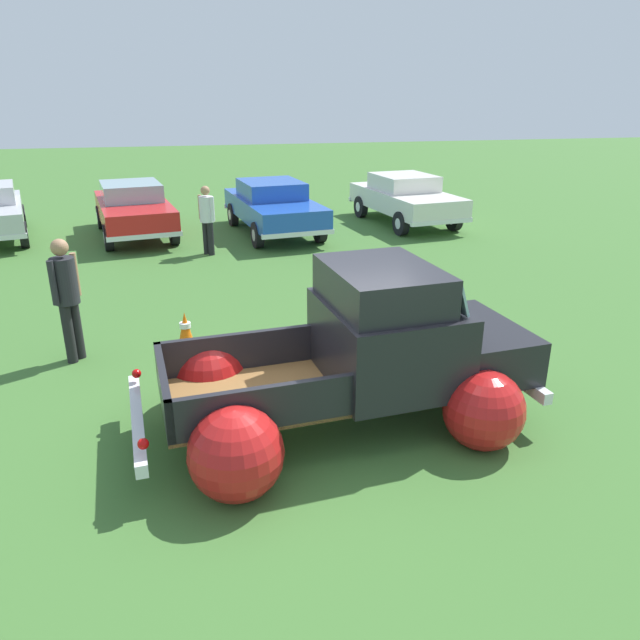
{
  "coord_description": "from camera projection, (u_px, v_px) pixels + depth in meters",
  "views": [
    {
      "loc": [
        -1.55,
        -6.1,
        3.76
      ],
      "look_at": [
        0.0,
        0.79,
        1.04
      ],
      "focal_mm": 33.65,
      "sensor_mm": 36.0,
      "label": 1
    }
  ],
  "objects": [
    {
      "name": "show_car_3",
      "position": [
        405.0,
        197.0,
        17.82
      ],
      "size": [
        2.43,
        4.47,
        1.43
      ],
      "rotation": [
        0.0,
        0.0,
        -1.44
      ],
      "color": "black",
      "rests_on": "ground"
    },
    {
      "name": "show_car_1",
      "position": [
        133.0,
        208.0,
        16.27
      ],
      "size": [
        2.52,
        4.62,
        1.43
      ],
      "rotation": [
        0.0,
        0.0,
        -1.4
      ],
      "color": "black",
      "rests_on": "ground"
    },
    {
      "name": "vintage_pickup_truck",
      "position": [
        366.0,
        363.0,
        7.06
      ],
      "size": [
        4.78,
        3.11,
        1.96
      ],
      "rotation": [
        0.0,
        0.0,
        0.1
      ],
      "color": "black",
      "rests_on": "ground"
    },
    {
      "name": "spectator_0",
      "position": [
        67.0,
        292.0,
        8.56
      ],
      "size": [
        0.47,
        0.49,
        1.84
      ],
      "rotation": [
        0.0,
        0.0,
        5.71
      ],
      "color": "black",
      "rests_on": "ground"
    },
    {
      "name": "lane_cone_1",
      "position": [
        434.0,
        319.0,
        9.64
      ],
      "size": [
        0.36,
        0.36,
        0.63
      ],
      "color": "black",
      "rests_on": "ground"
    },
    {
      "name": "spectator_1",
      "position": [
        207.0,
        216.0,
        14.34
      ],
      "size": [
        0.48,
        0.48,
        1.66
      ],
      "rotation": [
        0.0,
        0.0,
        3.81
      ],
      "color": "black",
      "rests_on": "ground"
    },
    {
      "name": "ground_plane",
      "position": [
        334.0,
        424.0,
        7.22
      ],
      "size": [
        80.0,
        80.0,
        0.0
      ],
      "primitive_type": "plane",
      "color": "#3D6B2D"
    },
    {
      "name": "lane_cone_0",
      "position": [
        186.0,
        332.0,
        9.15
      ],
      "size": [
        0.36,
        0.36,
        0.63
      ],
      "color": "black",
      "rests_on": "ground"
    },
    {
      "name": "show_car_2",
      "position": [
        273.0,
        205.0,
        16.57
      ],
      "size": [
        2.44,
        4.68,
        1.43
      ],
      "rotation": [
        0.0,
        0.0,
        -1.44
      ],
      "color": "black",
      "rests_on": "ground"
    }
  ]
}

